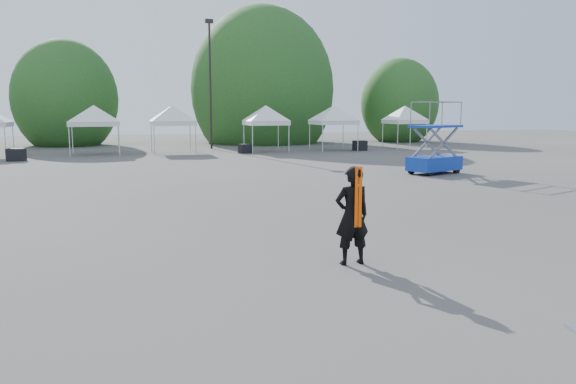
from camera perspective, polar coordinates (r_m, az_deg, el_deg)
name	(u,v)px	position (r m, az deg, el deg)	size (l,w,h in m)	color
ground	(323,245)	(12.71, 3.58, -5.41)	(120.00, 120.00, 0.00)	#474442
light_pole_east	(210,77)	(44.22, -7.91, 11.52)	(0.60, 0.25, 9.80)	black
tree_mid_w	(65,99)	(51.64, -21.69, 8.79)	(4.16, 4.16, 6.33)	#382314
tree_mid_e	(262,90)	(52.30, -2.61, 10.35)	(5.12, 5.12, 7.79)	#382314
tree_far_e	(399,103)	(55.26, 11.25, 8.83)	(3.84, 3.84, 5.84)	#382314
tent_d	(94,109)	(40.26, -19.14, 7.96)	(4.62, 4.62, 3.88)	silver
tent_e	(172,109)	(40.46, -11.69, 8.24)	(4.22, 4.22, 3.88)	silver
tent_f	(266,109)	(40.49, -2.27, 8.41)	(4.01, 4.01, 3.88)	silver
tent_g	(334,109)	(42.30, 4.66, 8.38)	(4.20, 4.20, 3.88)	silver
tent_h	(405,109)	(45.54, 11.80, 8.23)	(3.83, 3.83, 3.88)	silver
man	(352,215)	(11.02, 6.52, -2.38)	(0.72, 0.48, 1.95)	black
scissor_lift	(435,138)	(27.53, 14.73, 5.37)	(2.92, 2.12, 3.40)	#0D52AD
crate_west	(16,155)	(37.05, -25.89, 3.43)	(0.96, 0.75, 0.75)	black
crate_mid	(245,149)	(39.45, -4.37, 4.41)	(0.83, 0.64, 0.64)	black
crate_east	(360,146)	(42.22, 7.31, 4.70)	(0.96, 0.74, 0.74)	black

